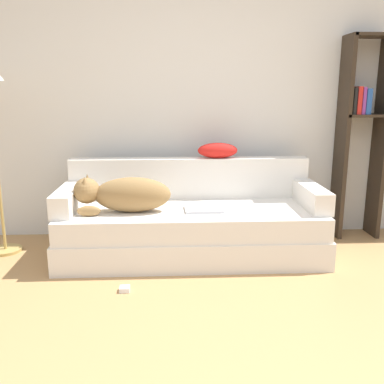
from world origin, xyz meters
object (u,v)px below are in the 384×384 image
Objects in this scene: dog at (124,194)px; power_adapter at (125,289)px; couch at (191,232)px; laptop at (204,209)px; bookshelf at (361,128)px; throw_pillow at (218,150)px.

dog is 11.01× the size of power_adapter.
power_adapter is (0.04, -0.54, -0.52)m from dog.
power_adapter is (-0.48, -0.63, -0.18)m from couch.
laptop is 4.54× the size of power_adapter.
laptop is at bearing 1.49° from dog.
power_adapter is at bearing -126.97° from couch.
laptop is 0.17× the size of bookshelf.
throw_pillow is 5.10× the size of power_adapter.
bookshelf is at bearing 15.72° from couch.
laptop is 0.89× the size of throw_pillow.
couch is 0.81m from power_adapter.
couch is at bearing -164.28° from bookshelf.
bookshelf is (1.52, 0.43, 0.79)m from couch.
couch is 0.74m from throw_pillow.
bookshelf reaches higher than dog.
bookshelf is (2.04, 0.52, 0.45)m from dog.
laptop is at bearing -41.23° from couch.
couch is at bearing 10.43° from dog.
throw_pillow is (0.15, 0.42, 0.40)m from laptop.
throw_pillow is (0.77, 0.43, 0.27)m from dog.
couch is 6.84× the size of laptop.
throw_pillow is at bearing 53.37° from power_adapter.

